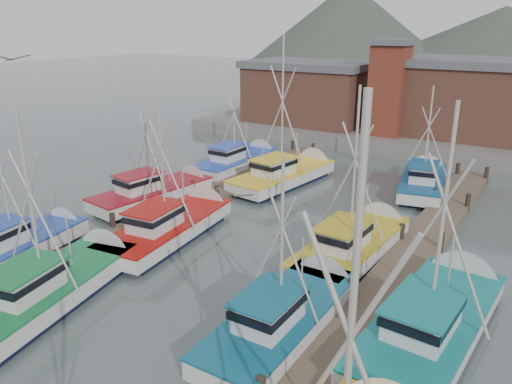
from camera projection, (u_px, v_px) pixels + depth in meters
The scene contains 20 objects.
ground at pixel (159, 319), 19.77m from camera, with size 260.00×260.00×0.00m, color #44524F.
dock_left at pixel (113, 240), 26.47m from camera, with size 2.30×46.00×1.50m.
dock_right at pixel (364, 319), 19.39m from camera, with size 2.30×46.00×1.50m.
quay at pixel (417, 135), 49.18m from camera, with size 44.00×16.00×1.20m, color slate.
shed_left at pixel (309, 91), 51.93m from camera, with size 12.72×8.48×6.20m.
shed_center at pixel (489, 98), 44.82m from camera, with size 14.84×9.54×6.90m.
lookout_tower at pixel (389, 87), 45.39m from camera, with size 3.60×3.60×8.50m.
distant_hills at pixel (460, 69), 124.29m from camera, with size 175.00×140.00×42.00m.
boat_4 at pixel (57, 284), 21.01m from camera, with size 4.69×9.72×9.04m.
boat_5 at pixel (289, 314), 18.90m from camera, with size 3.17×8.86×7.74m.
boat_6 at pixel (25, 244), 24.82m from camera, with size 3.61×8.30×7.37m.
boat_8 at pixel (174, 225), 27.22m from camera, with size 3.95×9.69×9.10m.
boat_9 at pixel (356, 244), 24.90m from camera, with size 3.77×9.36×9.37m.
boat_10 at pixel (159, 192), 32.53m from camera, with size 3.89×9.09×7.97m.
boat_11 at pixel (436, 318), 18.62m from camera, with size 4.04×10.21×9.81m.
boat_12 at pixel (288, 174), 36.28m from camera, with size 4.50×10.10×11.41m.
boat_13 at pixel (423, 181), 34.82m from camera, with size 4.14×8.97×8.00m.
boat_14 at pixel (240, 161), 39.82m from camera, with size 3.33×8.97×7.91m.
gull_near at pixel (9, 58), 14.29m from camera, with size 1.54×0.66×0.24m.
gull_far at pixel (235, 194), 17.93m from camera, with size 1.55×0.63×0.24m.
Camera 1 is at (12.38, -12.38, 11.16)m, focal length 35.00 mm.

